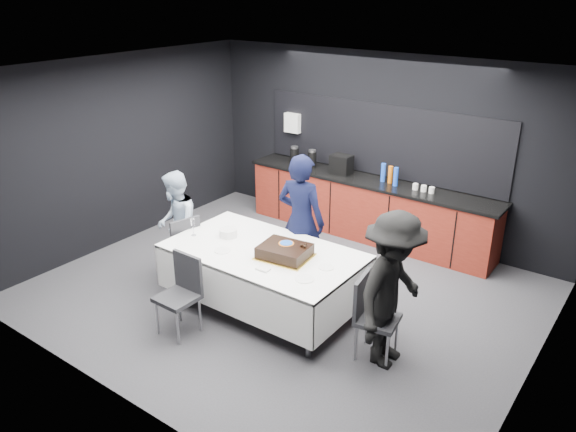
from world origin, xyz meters
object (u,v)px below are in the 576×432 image
object	(u,v)px
plate_stack	(228,233)
chair_right	(371,311)
chair_near	(182,289)
party_table	(263,260)
person_right	(392,291)
champagne_flute	(193,224)
person_left	(176,224)
person_center	(301,221)
chair_left	(183,244)
cake_assembly	(285,251)

from	to	relation	value
plate_stack	chair_right	size ratio (longest dim) A/B	0.24
plate_stack	chair_near	size ratio (longest dim) A/B	0.24
party_table	person_right	xyz separation A→B (m)	(1.72, -0.07, 0.21)
champagne_flute	person_right	bearing A→B (deg)	2.46
person_right	party_table	bearing A→B (deg)	87.32
champagne_flute	person_right	xyz separation A→B (m)	(2.69, 0.12, -0.09)
champagne_flute	person_left	bearing A→B (deg)	158.32
champagne_flute	chair_right	world-z (taller)	champagne_flute
person_center	person_left	distance (m)	1.70
plate_stack	chair_left	distance (m)	0.77
champagne_flute	person_center	size ratio (longest dim) A/B	0.13
chair_right	person_right	world-z (taller)	person_right
chair_right	person_center	bearing A→B (deg)	150.51
champagne_flute	chair_left	world-z (taller)	champagne_flute
party_table	champagne_flute	distance (m)	1.03
person_left	party_table	bearing A→B (deg)	49.84
party_table	cake_assembly	xyz separation A→B (m)	(0.32, 0.00, 0.21)
cake_assembly	person_right	size ratio (longest dim) A/B	0.38
plate_stack	chair_right	bearing A→B (deg)	-3.51
person_center	person_left	size ratio (longest dim) A/B	1.24
cake_assembly	chair_left	bearing A→B (deg)	-176.52
party_table	chair_near	world-z (taller)	chair_near
chair_right	chair_left	bearing A→B (deg)	-179.68
cake_assembly	plate_stack	world-z (taller)	cake_assembly
cake_assembly	chair_near	distance (m)	1.24
party_table	chair_left	world-z (taller)	chair_left
party_table	chair_near	size ratio (longest dim) A/B	2.51
cake_assembly	champagne_flute	distance (m)	1.30
plate_stack	person_left	bearing A→B (deg)	-178.86
champagne_flute	chair_left	size ratio (longest dim) A/B	0.24
person_left	chair_left	bearing A→B (deg)	22.03
chair_near	person_center	xyz separation A→B (m)	(0.46, 1.68, 0.36)
party_table	chair_near	bearing A→B (deg)	-115.78
chair_near	person_right	world-z (taller)	person_right
party_table	plate_stack	bearing A→B (deg)	175.25
plate_stack	person_center	xyz separation A→B (m)	(0.61, 0.71, 0.06)
cake_assembly	plate_stack	size ratio (longest dim) A/B	2.92
chair_left	person_left	xyz separation A→B (m)	(-0.23, 0.13, 0.19)
plate_stack	chair_left	bearing A→B (deg)	-168.26
plate_stack	chair_right	distance (m)	2.12
chair_left	chair_right	distance (m)	2.79
plate_stack	cake_assembly	bearing A→B (deg)	-2.94
chair_near	chair_left	bearing A→B (deg)	135.62
chair_right	chair_near	world-z (taller)	same
cake_assembly	person_right	distance (m)	1.40
person_center	person_left	world-z (taller)	person_center
chair_left	person_center	xyz separation A→B (m)	(1.30, 0.85, 0.36)
plate_stack	person_center	distance (m)	0.94
party_table	person_right	size ratio (longest dim) A/B	1.37
person_right	champagne_flute	bearing A→B (deg)	92.11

